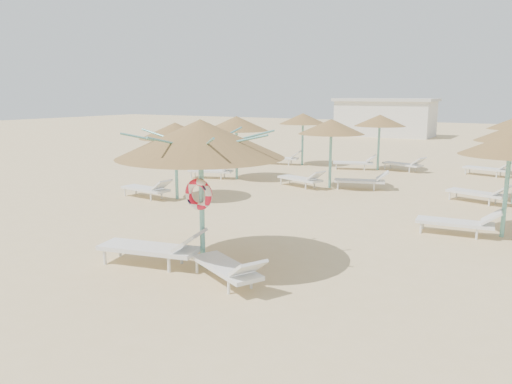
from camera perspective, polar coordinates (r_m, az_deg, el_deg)
The scene contains 6 objects.
ground at distance 11.33m, azimuth -6.23°, elevation -7.46°, with size 120.00×120.00×0.00m, color #D4B781.
main_palapa at distance 10.28m, azimuth -6.38°, elevation 6.03°, with size 3.46×3.46×3.10m.
lounger_main_a at distance 10.87m, azimuth -11.45°, elevation -6.21°, with size 2.42×1.17×0.85m.
lounger_main_b at distance 9.66m, azimuth -3.08°, elevation -8.60°, with size 2.03×1.42×0.72m.
palapa_field at distance 18.81m, azimuth 19.26°, elevation 6.53°, with size 19.27×14.04×2.71m.
service_hut at distance 45.39m, azimuth 14.55°, elevation 8.28°, with size 8.40×4.40×3.25m.
Camera 1 is at (6.45, -8.60, 3.60)m, focal length 35.00 mm.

